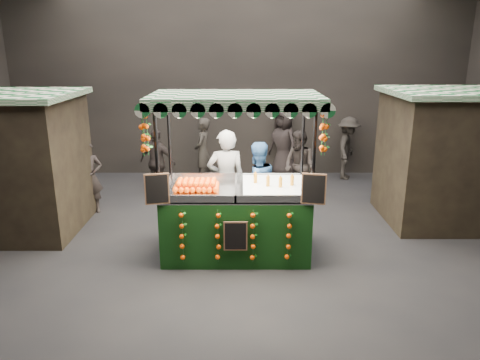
{
  "coord_description": "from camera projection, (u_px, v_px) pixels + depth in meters",
  "views": [
    {
      "loc": [
        0.07,
        -7.1,
        3.39
      ],
      "look_at": [
        0.06,
        0.25,
        1.2
      ],
      "focal_mm": 33.8,
      "sensor_mm": 36.0,
      "label": 1
    }
  ],
  "objects": [
    {
      "name": "ground",
      "position": [
        236.0,
        251.0,
        7.77
      ],
      "size": [
        12.0,
        12.0,
        0.0
      ],
      "primitive_type": "plane",
      "color": "black",
      "rests_on": "ground"
    },
    {
      "name": "market_hall",
      "position": [
        236.0,
        46.0,
        6.81
      ],
      "size": [
        12.1,
        10.1,
        5.05
      ],
      "color": "black",
      "rests_on": "ground"
    },
    {
      "name": "neighbour_stall_right",
      "position": [
        461.0,
        157.0,
        8.83
      ],
      "size": [
        3.0,
        2.2,
        2.6
      ],
      "color": "black",
      "rests_on": "ground"
    },
    {
      "name": "juice_stall",
      "position": [
        237.0,
        207.0,
        7.46
      ],
      "size": [
        2.76,
        1.62,
        2.68
      ],
      "color": "black",
      "rests_on": "ground"
    },
    {
      "name": "vendor_grey",
      "position": [
        226.0,
        181.0,
        8.41
      ],
      "size": [
        0.75,
        0.54,
        1.94
      ],
      "rotation": [
        0.0,
        0.0,
        3.25
      ],
      "color": "slate",
      "rests_on": "ground"
    },
    {
      "name": "vendor_blue",
      "position": [
        257.0,
        186.0,
        8.53
      ],
      "size": [
        1.01,
        0.92,
        1.7
      ],
      "rotation": [
        0.0,
        0.0,
        3.55
      ],
      "color": "#2A5189",
      "rests_on": "ground"
    },
    {
      "name": "shopper_0",
      "position": [
        89.0,
        177.0,
        9.39
      ],
      "size": [
        0.63,
        0.5,
        1.53
      ],
      "rotation": [
        0.0,
        0.0,
        0.27
      ],
      "color": "#282221",
      "rests_on": "ground"
    },
    {
      "name": "shopper_1",
      "position": [
        299.0,
        166.0,
        10.15
      ],
      "size": [
        0.97,
        0.98,
        1.6
      ],
      "rotation": [
        0.0,
        0.0,
        -0.86
      ],
      "color": "#2B2422",
      "rests_on": "ground"
    },
    {
      "name": "shopper_2",
      "position": [
        158.0,
        162.0,
        10.58
      ],
      "size": [
        0.98,
        0.66,
        1.55
      ],
      "rotation": [
        0.0,
        0.0,
        2.81
      ],
      "color": "#2B2423",
      "rests_on": "ground"
    },
    {
      "name": "shopper_3",
      "position": [
        348.0,
        148.0,
        11.8
      ],
      "size": [
        0.95,
        1.21,
        1.64
      ],
      "rotation": [
        0.0,
        0.0,
        1.2
      ],
      "color": "black",
      "rests_on": "ground"
    },
    {
      "name": "shopper_4",
      "position": [
        36.0,
        161.0,
        10.1
      ],
      "size": [
        1.03,
        0.84,
        1.83
      ],
      "rotation": [
        0.0,
        0.0,
        3.46
      ],
      "color": "#2B2423",
      "rests_on": "ground"
    },
    {
      "name": "shopper_5",
      "position": [
        436.0,
        161.0,
        10.22
      ],
      "size": [
        1.29,
        1.69,
        1.78
      ],
      "rotation": [
        0.0,
        0.0,
        2.1
      ],
      "color": "#2A2422",
      "rests_on": "ground"
    },
    {
      "name": "shopper_6",
      "position": [
        203.0,
        152.0,
        11.22
      ],
      "size": [
        0.48,
        0.67,
        1.71
      ],
      "rotation": [
        0.0,
        0.0,
        -1.7
      ],
      "color": "#292521",
      "rests_on": "ground"
    },
    {
      "name": "shopper_7",
      "position": [
        283.0,
        144.0,
        11.92
      ],
      "size": [
        1.02,
        1.04,
        1.81
      ],
      "rotation": [
        0.0,
        0.0,
        -0.84
      ],
      "color": "black",
      "rests_on": "ground"
    }
  ]
}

